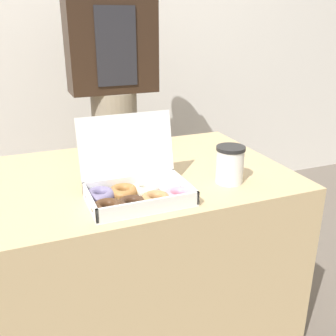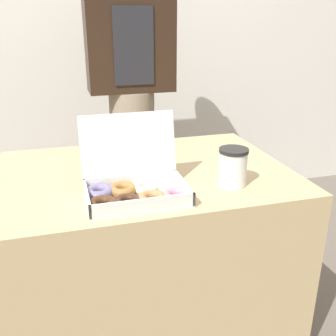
# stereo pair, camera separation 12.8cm
# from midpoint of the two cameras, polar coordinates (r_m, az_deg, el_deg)

# --- Properties ---
(ground_plane) EXTENTS (14.00, 14.00, 0.00)m
(ground_plane) POSITION_cam_midpoint_polar(r_m,az_deg,el_deg) (1.86, -0.82, -21.56)
(ground_plane) COLOR #665B51
(wall_back) EXTENTS (10.00, 0.05, 2.60)m
(wall_back) POSITION_cam_midpoint_polar(r_m,az_deg,el_deg) (2.64, -8.82, 21.61)
(wall_back) COLOR silver
(wall_back) RESTS_ON ground_plane
(table) EXTENTS (1.08, 0.77, 0.72)m
(table) POSITION_cam_midpoint_polar(r_m,az_deg,el_deg) (1.64, -0.88, -12.26)
(table) COLOR tan
(table) RESTS_ON ground_plane
(donut_box) EXTENTS (0.35, 0.26, 0.25)m
(donut_box) POSITION_cam_midpoint_polar(r_m,az_deg,el_deg) (1.24, -1.83, -2.99)
(donut_box) COLOR white
(donut_box) RESTS_ON table
(coffee_cup) EXTENTS (0.10, 0.10, 0.13)m
(coffee_cup) POSITION_cam_midpoint_polar(r_m,az_deg,el_deg) (1.36, 12.07, 0.12)
(coffee_cup) COLOR white
(coffee_cup) RESTS_ON table
(person_customer) EXTENTS (0.43, 0.24, 1.68)m
(person_customer) POSITION_cam_midpoint_polar(r_m,az_deg,el_deg) (2.08, -3.57, 10.89)
(person_customer) COLOR gray
(person_customer) RESTS_ON ground_plane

